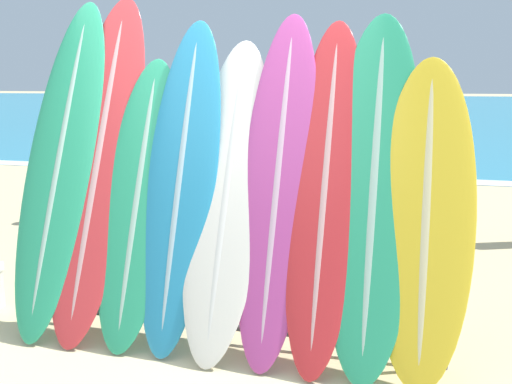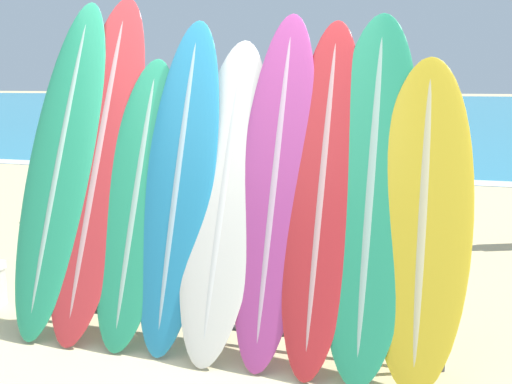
{
  "view_description": "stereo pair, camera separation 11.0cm",
  "coord_description": "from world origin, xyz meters",
  "px_view_note": "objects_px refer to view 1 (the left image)",
  "views": [
    {
      "loc": [
        1.55,
        -3.14,
        1.82
      ],
      "look_at": [
        0.32,
        1.4,
        0.93
      ],
      "focal_mm": 42.0,
      "sensor_mm": 36.0,
      "label": 1
    },
    {
      "loc": [
        1.66,
        -3.11,
        1.82
      ],
      "look_at": [
        0.32,
        1.4,
        0.93
      ],
      "focal_mm": 42.0,
      "sensor_mm": 36.0,
      "label": 2
    }
  ],
  "objects_px": {
    "surfboard_slot_0": "(61,163)",
    "person_far_right": "(99,151)",
    "surfboard_rack": "(226,275)",
    "person_mid_beach": "(375,175)",
    "surfboard_slot_1": "(99,162)",
    "surfboard_slot_6": "(325,189)",
    "surfboard_slot_3": "(181,181)",
    "person_far_left": "(413,157)",
    "surfboard_slot_4": "(227,194)",
    "surfboard_slot_2": "(138,200)",
    "surfboard_slot_8": "(426,216)",
    "surfboard_slot_7": "(374,188)",
    "surfboard_slot_5": "(278,183)"
  },
  "relations": [
    {
      "from": "surfboard_slot_7",
      "to": "surfboard_slot_1",
      "type": "bearing_deg",
      "value": 178.73
    },
    {
      "from": "person_mid_beach",
      "to": "surfboard_slot_7",
      "type": "bearing_deg",
      "value": -119.59
    },
    {
      "from": "surfboard_slot_2",
      "to": "surfboard_slot_7",
      "type": "height_order",
      "value": "surfboard_slot_7"
    },
    {
      "from": "surfboard_slot_5",
      "to": "person_far_right",
      "type": "xyz_separation_m",
      "value": [
        -3.05,
        3.02,
        -0.23
      ]
    },
    {
      "from": "surfboard_slot_3",
      "to": "person_mid_beach",
      "type": "xyz_separation_m",
      "value": [
        1.15,
        2.55,
        -0.3
      ]
    },
    {
      "from": "surfboard_slot_6",
      "to": "surfboard_slot_3",
      "type": "bearing_deg",
      "value": -179.13
    },
    {
      "from": "surfboard_slot_0",
      "to": "surfboard_slot_4",
      "type": "relative_size",
      "value": 1.15
    },
    {
      "from": "surfboard_slot_1",
      "to": "person_far_right",
      "type": "bearing_deg",
      "value": 119.83
    },
    {
      "from": "surfboard_rack",
      "to": "surfboard_slot_3",
      "type": "distance_m",
      "value": 0.72
    },
    {
      "from": "surfboard_slot_0",
      "to": "person_far_right",
      "type": "distance_m",
      "value": 3.32
    },
    {
      "from": "surfboard_slot_2",
      "to": "person_far_right",
      "type": "distance_m",
      "value": 3.71
    },
    {
      "from": "surfboard_slot_6",
      "to": "person_far_left",
      "type": "bearing_deg",
      "value": 81.35
    },
    {
      "from": "surfboard_slot_5",
      "to": "surfboard_rack",
      "type": "bearing_deg",
      "value": -167.27
    },
    {
      "from": "surfboard_slot_1",
      "to": "surfboard_slot_0",
      "type": "bearing_deg",
      "value": -175.92
    },
    {
      "from": "surfboard_slot_1",
      "to": "surfboard_slot_3",
      "type": "height_order",
      "value": "surfboard_slot_1"
    },
    {
      "from": "surfboard_slot_3",
      "to": "person_far_left",
      "type": "height_order",
      "value": "surfboard_slot_3"
    },
    {
      "from": "person_mid_beach",
      "to": "surfboard_slot_0",
      "type": "bearing_deg",
      "value": -163.36
    },
    {
      "from": "surfboard_slot_7",
      "to": "surfboard_slot_6",
      "type": "bearing_deg",
      "value": -178.1
    },
    {
      "from": "surfboard_slot_8",
      "to": "person_mid_beach",
      "type": "distance_m",
      "value": 2.65
    },
    {
      "from": "surfboard_slot_2",
      "to": "surfboard_slot_6",
      "type": "relative_size",
      "value": 0.89
    },
    {
      "from": "surfboard_slot_2",
      "to": "surfboard_slot_8",
      "type": "xyz_separation_m",
      "value": [
        1.94,
        -0.0,
        -0.0
      ]
    },
    {
      "from": "surfboard_slot_0",
      "to": "surfboard_slot_3",
      "type": "bearing_deg",
      "value": -2.83
    },
    {
      "from": "surfboard_slot_0",
      "to": "surfboard_slot_8",
      "type": "bearing_deg",
      "value": -2.01
    },
    {
      "from": "surfboard_slot_2",
      "to": "person_mid_beach",
      "type": "bearing_deg",
      "value": 60.69
    },
    {
      "from": "surfboard_slot_1",
      "to": "surfboard_slot_6",
      "type": "relative_size",
      "value": 1.1
    },
    {
      "from": "surfboard_slot_7",
      "to": "person_far_left",
      "type": "relative_size",
      "value": 1.34
    },
    {
      "from": "surfboard_slot_6",
      "to": "person_far_right",
      "type": "height_order",
      "value": "surfboard_slot_6"
    },
    {
      "from": "surfboard_slot_1",
      "to": "person_far_right",
      "type": "relative_size",
      "value": 1.46
    },
    {
      "from": "surfboard_slot_2",
      "to": "surfboard_rack",
      "type": "bearing_deg",
      "value": -1.05
    },
    {
      "from": "surfboard_slot_0",
      "to": "surfboard_slot_2",
      "type": "height_order",
      "value": "surfboard_slot_0"
    },
    {
      "from": "surfboard_slot_6",
      "to": "person_far_left",
      "type": "xyz_separation_m",
      "value": [
        0.52,
        3.42,
        -0.19
      ]
    },
    {
      "from": "surfboard_slot_2",
      "to": "person_far_left",
      "type": "relative_size",
      "value": 1.17
    },
    {
      "from": "surfboard_rack",
      "to": "person_mid_beach",
      "type": "xyz_separation_m",
      "value": [
        0.81,
        2.61,
        0.34
      ]
    },
    {
      "from": "surfboard_slot_1",
      "to": "surfboard_slot_6",
      "type": "distance_m",
      "value": 1.67
    },
    {
      "from": "surfboard_rack",
      "to": "person_far_right",
      "type": "relative_size",
      "value": 1.77
    },
    {
      "from": "surfboard_slot_0",
      "to": "surfboard_slot_6",
      "type": "distance_m",
      "value": 1.97
    },
    {
      "from": "surfboard_slot_7",
      "to": "surfboard_slot_5",
      "type": "bearing_deg",
      "value": 179.97
    },
    {
      "from": "surfboard_slot_0",
      "to": "person_far_left",
      "type": "height_order",
      "value": "surfboard_slot_0"
    },
    {
      "from": "surfboard_slot_0",
      "to": "surfboard_slot_5",
      "type": "height_order",
      "value": "surfboard_slot_0"
    },
    {
      "from": "surfboard_slot_4",
      "to": "surfboard_slot_7",
      "type": "bearing_deg",
      "value": 1.89
    },
    {
      "from": "surfboard_slot_0",
      "to": "person_mid_beach",
      "type": "height_order",
      "value": "surfboard_slot_0"
    },
    {
      "from": "surfboard_slot_7",
      "to": "person_mid_beach",
      "type": "bearing_deg",
      "value": 93.62
    },
    {
      "from": "surfboard_rack",
      "to": "surfboard_slot_3",
      "type": "relative_size",
      "value": 1.32
    },
    {
      "from": "person_far_right",
      "to": "person_far_left",
      "type": "bearing_deg",
      "value": -87.98
    },
    {
      "from": "surfboard_slot_7",
      "to": "person_far_left",
      "type": "height_order",
      "value": "surfboard_slot_7"
    },
    {
      "from": "person_far_right",
      "to": "surfboard_slot_2",
      "type": "bearing_deg",
      "value": -149.92
    },
    {
      "from": "surfboard_slot_8",
      "to": "surfboard_slot_0",
      "type": "bearing_deg",
      "value": 177.99
    },
    {
      "from": "surfboard_slot_5",
      "to": "person_far_left",
      "type": "relative_size",
      "value": 1.35
    },
    {
      "from": "surfboard_slot_4",
      "to": "person_far_right",
      "type": "xyz_separation_m",
      "value": [
        -2.7,
        3.05,
        -0.14
      ]
    },
    {
      "from": "surfboard_slot_5",
      "to": "person_mid_beach",
      "type": "relative_size",
      "value": 1.5
    }
  ]
}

